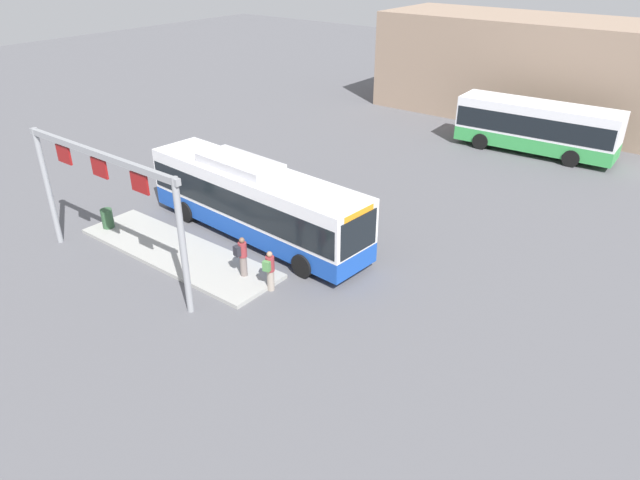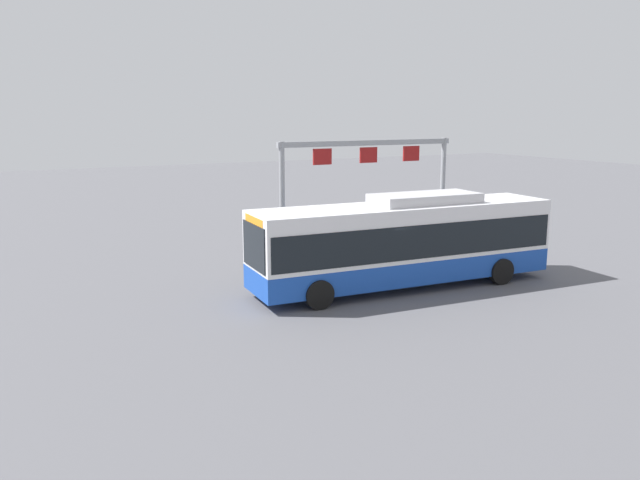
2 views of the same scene
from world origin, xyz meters
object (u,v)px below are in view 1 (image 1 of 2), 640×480
Objects in this scene: person_waiting_near at (270,270)px; trash_bin at (107,218)px; bus_main at (255,199)px; person_boarding at (242,256)px; bus_background_left at (537,125)px.

person_waiting_near reaches higher than trash_bin.
bus_main is 7.03× the size of person_waiting_near.
bus_main is at bearing 43.79° from person_boarding.
bus_background_left is at bearing -1.02° from person_boarding.
person_waiting_near is (-2.25, -21.87, -0.89)m from bus_background_left.
bus_main reaches higher than trash_bin.
person_boarding is 7.96m from trash_bin.
bus_background_left reaches higher than trash_bin.
bus_main is at bearing 70.18° from bus_background_left.
person_waiting_near is 9.35m from trash_bin.
person_waiting_near is at bearing 5.03° from trash_bin.
trash_bin is at bearing 60.32° from bus_background_left.
bus_main reaches higher than person_boarding.
person_waiting_near is at bearing -36.27° from bus_main.
trash_bin is (-9.31, -0.82, -0.28)m from person_waiting_near.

